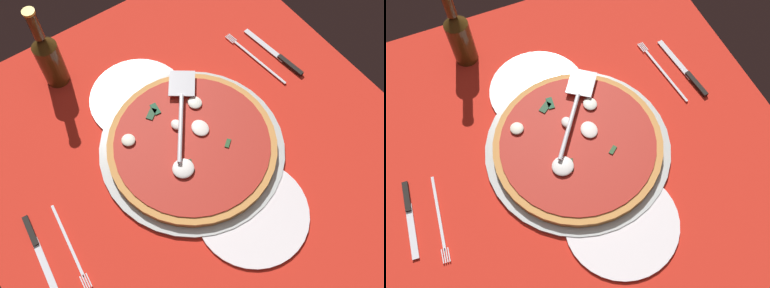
{
  "view_description": "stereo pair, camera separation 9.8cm",
  "coord_description": "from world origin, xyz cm",
  "views": [
    {
      "loc": [
        38.29,
        -26.16,
        89.09
      ],
      "look_at": [
        0.77,
        0.53,
        2.3
      ],
      "focal_mm": 40.48,
      "sensor_mm": 36.0,
      "label": 1
    },
    {
      "loc": [
        43.1,
        -17.61,
        89.09
      ],
      "look_at": [
        0.77,
        0.53,
        2.3
      ],
      "focal_mm": 40.48,
      "sensor_mm": 36.0,
      "label": 2
    }
  ],
  "objects": [
    {
      "name": "pizza",
      "position": [
        0.73,
        0.48,
        2.37
      ],
      "size": [
        38.61,
        38.61,
        3.26
      ],
      "color": "#CF8B44",
      "rests_on": "pizza_pan"
    },
    {
      "name": "ground_plane",
      "position": [
        0.0,
        0.0,
        -0.4
      ],
      "size": [
        96.54,
        96.54,
        0.8
      ],
      "primitive_type": "cube",
      "color": "red"
    },
    {
      "name": "pizza_server",
      "position": [
        -7.35,
        3.2,
        4.91
      ],
      "size": [
        22.18,
        17.63,
        1.0
      ],
      "rotation": [
        0.0,
        0.0,
        2.51
      ],
      "color": "silver",
      "rests_on": "pizza"
    },
    {
      "name": "beer_bottle",
      "position": [
        -34.82,
        -15.56,
        8.84
      ],
      "size": [
        5.86,
        5.86,
        23.44
      ],
      "color": "#452E10",
      "rests_on": "ground_plane"
    },
    {
      "name": "place_setting_near",
      "position": [
        2.84,
        -36.12,
        0.45
      ],
      "size": [
        21.14,
        14.77,
        1.4
      ],
      "rotation": [
        0.0,
        0.0,
        -0.1
      ],
      "color": "white",
      "rests_on": "ground_plane"
    },
    {
      "name": "dinner_plate_left",
      "position": [
        -17.96,
        -2.34,
        0.6
      ],
      "size": [
        23.75,
        23.75,
        1.0
      ],
      "primitive_type": "cylinder",
      "color": "white",
      "rests_on": "ground_plane"
    },
    {
      "name": "pizza_pan",
      "position": [
        0.77,
        0.53,
        0.7
      ],
      "size": [
        42.59,
        42.59,
        1.2
      ],
      "primitive_type": "cylinder",
      "color": "#B2BAB8",
      "rests_on": "ground_plane"
    },
    {
      "name": "checker_pattern",
      "position": [
        -0.0,
        0.0,
        0.05
      ],
      "size": [
        96.54,
        96.54,
        0.1
      ],
      "color": "silver",
      "rests_on": "ground_plane"
    },
    {
      "name": "dinner_plate_right",
      "position": [
        20.86,
        1.99,
        0.6
      ],
      "size": [
        24.43,
        24.43,
        1.0
      ],
      "primitive_type": "cylinder",
      "color": "white",
      "rests_on": "ground_plane"
    },
    {
      "name": "place_setting_far",
      "position": [
        -9.36,
        31.67,
        0.47
      ],
      "size": [
        21.51,
        12.76,
        1.4
      ],
      "rotation": [
        0.0,
        0.0,
        3.25
      ],
      "color": "white",
      "rests_on": "ground_plane"
    }
  ]
}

